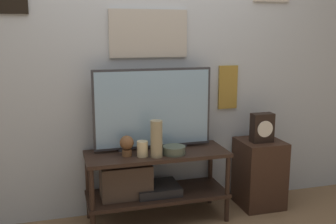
{
  "coord_description": "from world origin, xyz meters",
  "views": [
    {
      "loc": [
        -0.76,
        -2.74,
        1.55
      ],
      "look_at": [
        0.09,
        0.26,
        0.92
      ],
      "focal_mm": 42.0,
      "sensor_mm": 36.0,
      "label": 1
    }
  ],
  "objects_px": {
    "decorative_bust": "(127,144)",
    "mantel_clock": "(262,128)",
    "television": "(153,108)",
    "vase_wide_bowl": "(174,150)",
    "candle_jar": "(142,149)",
    "vase_tall_ceramic": "(156,139)"
  },
  "relations": [
    {
      "from": "decorative_bust",
      "to": "mantel_clock",
      "type": "xyz_separation_m",
      "value": [
        1.2,
        0.02,
        0.05
      ]
    },
    {
      "from": "television",
      "to": "mantel_clock",
      "type": "bearing_deg",
      "value": -6.25
    },
    {
      "from": "vase_wide_bowl",
      "to": "decorative_bust",
      "type": "distance_m",
      "value": 0.38
    },
    {
      "from": "vase_wide_bowl",
      "to": "candle_jar",
      "type": "distance_m",
      "value": 0.26
    },
    {
      "from": "candle_jar",
      "to": "mantel_clock",
      "type": "height_order",
      "value": "mantel_clock"
    },
    {
      "from": "television",
      "to": "candle_jar",
      "type": "height_order",
      "value": "television"
    },
    {
      "from": "vase_wide_bowl",
      "to": "vase_tall_ceramic",
      "type": "bearing_deg",
      "value": -169.31
    },
    {
      "from": "vase_wide_bowl",
      "to": "decorative_bust",
      "type": "height_order",
      "value": "decorative_bust"
    },
    {
      "from": "vase_tall_ceramic",
      "to": "vase_wide_bowl",
      "type": "xyz_separation_m",
      "value": [
        0.15,
        0.03,
        -0.11
      ]
    },
    {
      "from": "television",
      "to": "vase_tall_ceramic",
      "type": "height_order",
      "value": "television"
    },
    {
      "from": "vase_tall_ceramic",
      "to": "decorative_bust",
      "type": "distance_m",
      "value": 0.24
    },
    {
      "from": "television",
      "to": "candle_jar",
      "type": "relative_size",
      "value": 7.98
    },
    {
      "from": "decorative_bust",
      "to": "vase_wide_bowl",
      "type": "bearing_deg",
      "value": -9.05
    },
    {
      "from": "decorative_bust",
      "to": "mantel_clock",
      "type": "distance_m",
      "value": 1.21
    },
    {
      "from": "vase_tall_ceramic",
      "to": "vase_wide_bowl",
      "type": "bearing_deg",
      "value": 10.69
    },
    {
      "from": "television",
      "to": "vase_wide_bowl",
      "type": "xyz_separation_m",
      "value": [
        0.13,
        -0.19,
        -0.31
      ]
    },
    {
      "from": "television",
      "to": "vase_tall_ceramic",
      "type": "distance_m",
      "value": 0.3
    },
    {
      "from": "vase_tall_ceramic",
      "to": "decorative_bust",
      "type": "xyz_separation_m",
      "value": [
        -0.22,
        0.09,
        -0.05
      ]
    },
    {
      "from": "decorative_bust",
      "to": "mantel_clock",
      "type": "height_order",
      "value": "mantel_clock"
    },
    {
      "from": "vase_tall_ceramic",
      "to": "candle_jar",
      "type": "bearing_deg",
      "value": 158.91
    },
    {
      "from": "candle_jar",
      "to": "decorative_bust",
      "type": "xyz_separation_m",
      "value": [
        -0.12,
        0.05,
        0.03
      ]
    },
    {
      "from": "vase_wide_bowl",
      "to": "candle_jar",
      "type": "relative_size",
      "value": 1.47
    }
  ]
}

